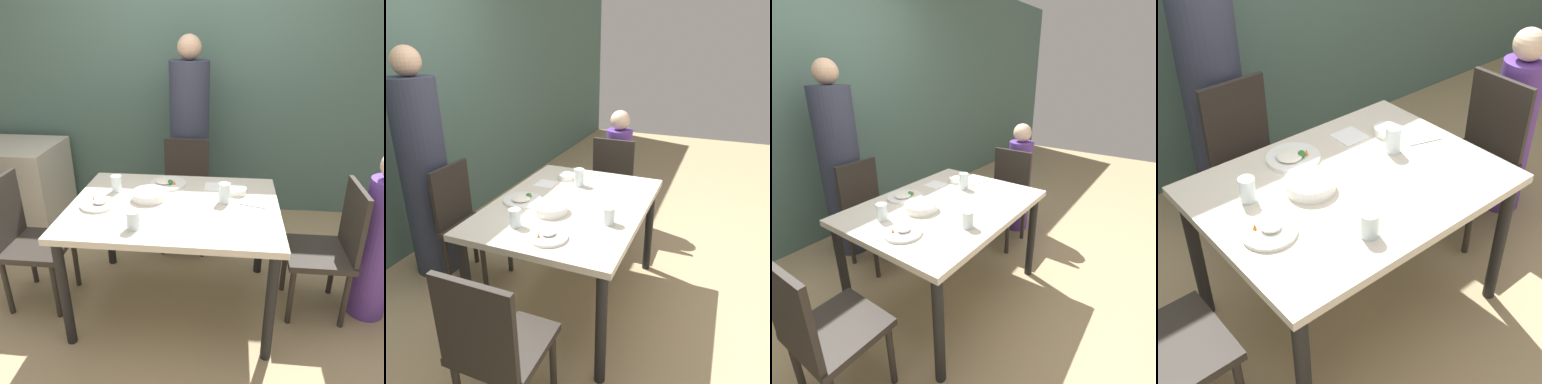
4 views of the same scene
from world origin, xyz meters
The scene contains 18 objects.
ground_plane centered at (0.00, 0.00, 0.00)m, with size 10.00×10.00×0.00m, color tan.
wall_back centered at (0.00, 1.55, 1.35)m, with size 10.00×0.06×2.70m.
dining_table centered at (0.00, 0.00, 0.67)m, with size 1.28×0.95×0.75m.
chair_adult_spot centered at (-0.03, 0.82, 0.49)m, with size 0.40×0.40×0.90m.
chair_child_spot centered at (0.98, 0.04, 0.49)m, with size 0.40×0.40×0.90m.
chair_empty_left centered at (-0.98, -0.05, 0.49)m, with size 0.40×0.40×0.90m.
person_adult centered at (-0.03, 1.16, 0.79)m, with size 0.34×0.34×1.70m.
person_child centered at (1.27, 0.04, 0.53)m, with size 0.24×0.24×1.13m.
bowl_curry centered at (-0.17, 0.06, 0.78)m, with size 0.21×0.21×0.05m.
plate_rice_adult centered at (-0.46, -0.07, 0.77)m, with size 0.21×0.21×0.05m.
plate_rice_child centered at (-0.09, 0.30, 0.77)m, with size 0.25×0.25×0.05m.
bowl_rice_small centered at (0.39, 0.20, 0.78)m, with size 0.12×0.12×0.04m.
glass_water_tall centered at (-0.18, -0.32, 0.80)m, with size 0.07×0.07×0.10m.
glass_water_short centered at (0.30, 0.06, 0.82)m, with size 0.07×0.07×0.13m.
glass_water_center centered at (-0.41, 0.16, 0.81)m, with size 0.07×0.07×0.11m.
napkin_folded centered at (0.24, 0.29, 0.76)m, with size 0.14×0.14×0.01m.
fork_steel centered at (0.48, 0.02, 0.76)m, with size 0.18×0.07×0.01m.
background_table centered at (-1.72, 1.10, 0.37)m, with size 0.90×0.68×0.75m.
Camera 1 is at (0.32, -2.04, 1.76)m, focal length 35.00 mm.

